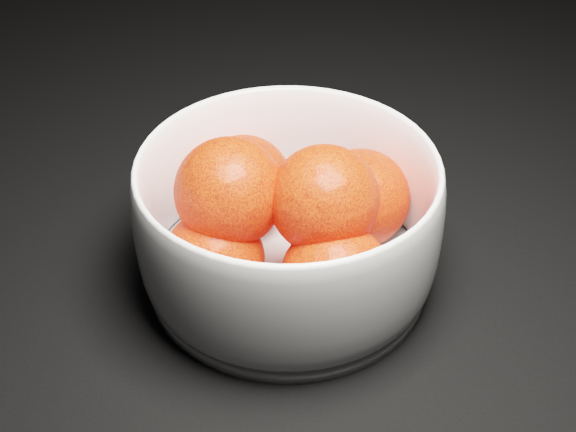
% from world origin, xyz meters
% --- Properties ---
extents(bowl, '(0.21, 0.21, 0.10)m').
position_xyz_m(bowl, '(0.25, 0.25, 0.05)').
color(bowl, white).
rests_on(bowl, ground).
extents(orange_pile, '(0.16, 0.16, 0.11)m').
position_xyz_m(orange_pile, '(0.25, 0.25, 0.06)').
color(orange_pile, '#FF290C').
rests_on(orange_pile, bowl).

